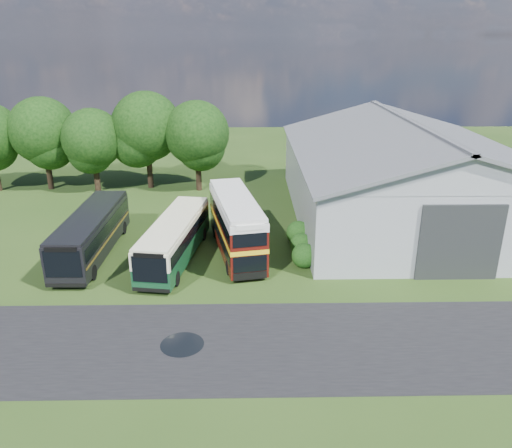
{
  "coord_description": "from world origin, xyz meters",
  "views": [
    {
      "loc": [
        1.82,
        -24.3,
        14.56
      ],
      "look_at": [
        2.41,
        8.0,
        2.29
      ],
      "focal_mm": 35.0,
      "sensor_mm": 36.0,
      "label": 1
    }
  ],
  "objects_px": {
    "bus_maroon_double": "(236,226)",
    "bus_dark_single": "(92,233)",
    "storage_shed": "(405,168)",
    "bus_green_single": "(175,239)"
  },
  "relations": [
    {
      "from": "storage_shed",
      "to": "bus_green_single",
      "type": "relative_size",
      "value": 2.29
    },
    {
      "from": "bus_dark_single",
      "to": "bus_maroon_double",
      "type": "bearing_deg",
      "value": 1.59
    },
    {
      "from": "storage_shed",
      "to": "bus_maroon_double",
      "type": "xyz_separation_m",
      "value": [
        -13.97,
        -7.71,
        -2.09
      ]
    },
    {
      "from": "storage_shed",
      "to": "bus_dark_single",
      "type": "relative_size",
      "value": 2.23
    },
    {
      "from": "bus_green_single",
      "to": "bus_maroon_double",
      "type": "bearing_deg",
      "value": 22.96
    },
    {
      "from": "storage_shed",
      "to": "bus_dark_single",
      "type": "xyz_separation_m",
      "value": [
        -24.06,
        -7.82,
        -2.54
      ]
    },
    {
      "from": "storage_shed",
      "to": "bus_dark_single",
      "type": "bearing_deg",
      "value": -162.0
    },
    {
      "from": "bus_maroon_double",
      "to": "bus_dark_single",
      "type": "height_order",
      "value": "bus_maroon_double"
    },
    {
      "from": "storage_shed",
      "to": "bus_maroon_double",
      "type": "height_order",
      "value": "storage_shed"
    },
    {
      "from": "storage_shed",
      "to": "bus_green_single",
      "type": "xyz_separation_m",
      "value": [
        -18.14,
        -8.79,
        -2.61
      ]
    }
  ]
}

